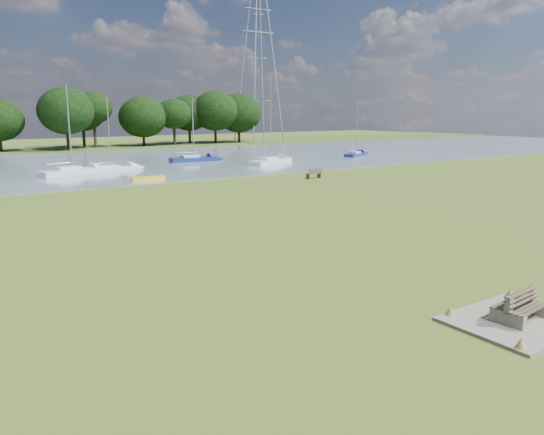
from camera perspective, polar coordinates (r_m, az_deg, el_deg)
ground at (r=27.75m, az=-0.48°, el=-1.94°), size 220.00×220.00×0.00m
river at (r=66.48m, az=-21.11°, el=5.13°), size 220.00×40.00×0.10m
far_bank at (r=95.85m, az=-25.31°, el=6.51°), size 220.00×20.00×0.40m
concrete_pad at (r=18.34m, az=25.01°, el=-9.99°), size 4.20×3.20×0.10m
bench_pair at (r=18.20m, az=25.13°, el=-8.69°), size 1.88×1.22×0.97m
riverbank_bench at (r=51.10m, az=4.57°, el=4.75°), size 1.65×0.57×1.00m
kayak at (r=50.94m, az=-13.19°, el=4.13°), size 3.13×0.99×0.31m
pylon at (r=111.07m, az=-1.48°, el=19.40°), size 7.26×5.09×35.15m
sailboat_0 at (r=57.28m, az=-20.75°, el=4.85°), size 6.93×3.83×8.89m
sailboat_1 at (r=68.47m, az=-8.45°, el=6.39°), size 6.27×2.28×8.00m
sailboat_2 at (r=59.35m, az=-16.99°, el=5.16°), size 6.41×2.89×7.90m
sailboat_3 at (r=64.75m, az=-0.22°, el=6.25°), size 7.22×4.50×10.44m
sailboat_5 at (r=76.75m, az=9.01°, el=6.84°), size 5.31×3.40×7.58m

